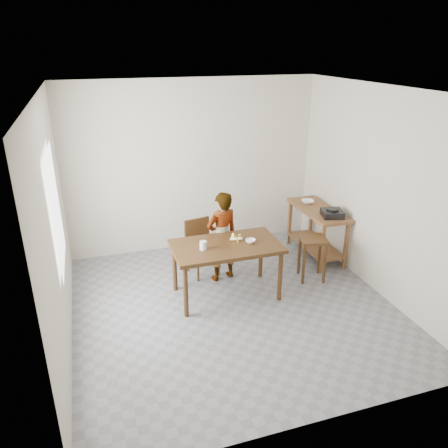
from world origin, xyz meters
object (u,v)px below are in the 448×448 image
object	(u,v)px
dining_table	(226,270)
prep_counter	(316,232)
dining_chair	(203,248)
stool	(312,258)
child	(222,237)

from	to	relation	value
dining_table	prep_counter	distance (m)	1.86
prep_counter	dining_chair	world-z (taller)	dining_chair
dining_table	stool	size ratio (longest dim) A/B	2.19
stool	dining_table	bearing A→B (deg)	-177.60
prep_counter	dining_chair	xyz separation A→B (m)	(-1.86, -0.02, 0.01)
dining_table	child	size ratio (longest dim) A/B	1.07
prep_counter	child	distance (m)	1.67
dining_table	prep_counter	bearing A→B (deg)	22.15
prep_counter	dining_table	bearing A→B (deg)	-157.85
dining_chair	dining_table	bearing A→B (deg)	-90.80
dining_table	dining_chair	bearing A→B (deg)	101.61
child	stool	world-z (taller)	child
dining_chair	stool	distance (m)	1.58
stool	prep_counter	bearing A→B (deg)	57.30
prep_counter	dining_chair	bearing A→B (deg)	-179.26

